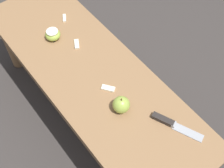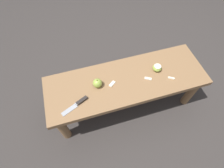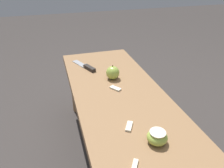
# 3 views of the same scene
# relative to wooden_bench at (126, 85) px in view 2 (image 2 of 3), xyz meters

# --- Properties ---
(ground_plane) EXTENTS (8.00, 8.00, 0.00)m
(ground_plane) POSITION_rel_wooden_bench_xyz_m (0.00, 0.00, -0.33)
(ground_plane) COLOR #383330
(wooden_bench) EXTENTS (1.24, 0.42, 0.40)m
(wooden_bench) POSITION_rel_wooden_bench_xyz_m (0.00, 0.00, 0.00)
(wooden_bench) COLOR olive
(wooden_bench) RESTS_ON ground_plane
(knife) EXTENTS (0.20, 0.11, 0.02)m
(knife) POSITION_rel_wooden_bench_xyz_m (-0.39, -0.09, 0.08)
(knife) COLOR #9EA0A5
(knife) RESTS_ON wooden_bench
(apple_whole) EXTENTS (0.07, 0.07, 0.08)m
(apple_whole) POSITION_rel_wooden_bench_xyz_m (-0.22, 0.01, 0.10)
(apple_whole) COLOR #9EB747
(apple_whole) RESTS_ON wooden_bench
(apple_cut) EXTENTS (0.07, 0.07, 0.05)m
(apple_cut) POSITION_rel_wooden_bench_xyz_m (0.26, 0.02, 0.09)
(apple_cut) COLOR #9EB747
(apple_cut) RESTS_ON wooden_bench
(apple_slice_near_knife) EXTENTS (0.05, 0.04, 0.01)m
(apple_slice_near_knife) POSITION_rel_wooden_bench_xyz_m (0.33, -0.09, 0.07)
(apple_slice_near_knife) COLOR silver
(apple_slice_near_knife) RESTS_ON wooden_bench
(apple_slice_center) EXTENTS (0.06, 0.05, 0.01)m
(apple_slice_center) POSITION_rel_wooden_bench_xyz_m (-0.12, -0.01, 0.07)
(apple_slice_center) COLOR silver
(apple_slice_center) RESTS_ON wooden_bench
(apple_slice_near_bowl) EXTENTS (0.06, 0.04, 0.01)m
(apple_slice_near_bowl) POSITION_rel_wooden_bench_xyz_m (0.16, -0.04, 0.07)
(apple_slice_near_bowl) COLOR silver
(apple_slice_near_bowl) RESTS_ON wooden_bench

